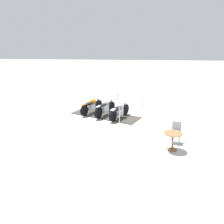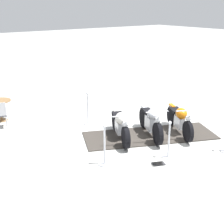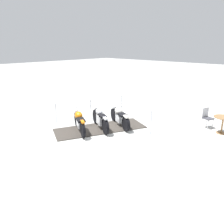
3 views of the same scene
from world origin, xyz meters
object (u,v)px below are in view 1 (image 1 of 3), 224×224
Objects in this scene: motorcycle_chrome at (105,108)px; stanchion_left_front at (119,122)px; info_placard at (124,108)px; motorcycle_cream at (120,110)px; cafe_table at (173,137)px; cafe_chair_near_table at (176,131)px; stanchion_right_rear at (95,101)px; stanchion_right_front at (142,108)px; motorcycle_copper at (92,105)px; stanchion_right_mid at (117,104)px.

stanchion_left_front is at bearing -130.04° from motorcycle_chrome.
motorcycle_cream is at bearing -71.64° from info_placard.
motorcycle_chrome is at bearing -101.91° from info_placard.
motorcycle_cream is at bearing 122.02° from cafe_table.
stanchion_left_front is 1.23× the size of cafe_chair_near_table.
cafe_chair_near_table is at bearing -108.98° from motorcycle_chrome.
stanchion_right_rear is 1.10× the size of cafe_chair_near_table.
cafe_table is (2.33, -2.13, 0.20)m from stanchion_left_front.
motorcycle_cream reaches higher than info_placard.
cafe_chair_near_table reaches higher than info_placard.
stanchion_right_front is (2.22, 0.63, -0.15)m from motorcycle_chrome.
cafe_chair_near_table is (4.44, -3.88, 0.02)m from motorcycle_copper.
motorcycle_chrome is 2.31m from stanchion_right_front.
motorcycle_chrome and stanchion_right_rear have the same top height.
stanchion_right_front reaches higher than info_placard.
motorcycle_chrome is 1.84× the size of stanchion_right_mid.
cafe_table is (3.30, -4.26, 0.07)m from motorcycle_chrome.
stanchion_right_mid is 2.82× the size of info_placard.
info_placard is (0.11, 3.61, -0.29)m from stanchion_left_front.
cafe_chair_near_table is at bearing -39.24° from info_placard.
stanchion_right_front reaches higher than motorcycle_cream.
motorcycle_chrome is 1.02× the size of motorcycle_copper.
motorcycle_copper is 6.26m from cafe_table.
motorcycle_chrome is at bearing -87.53° from motorcycle_copper.
motorcycle_chrome reaches higher than cafe_chair_near_table.
motorcycle_copper is at bearing 131.94° from cafe_table.
stanchion_left_front is 2.92m from cafe_chair_near_table.
stanchion_right_front is 2.93× the size of info_placard.
cafe_table is (2.22, -5.74, 0.49)m from info_placard.
motorcycle_copper is at bearing 91.34° from motorcycle_cream.
cafe_table is (4.19, -4.66, 0.06)m from motorcycle_copper.
info_placard is 0.41× the size of cafe_chair_near_table.
motorcycle_cream is 4.07m from cafe_chair_near_table.
stanchion_right_mid reaches higher than motorcycle_chrome.
stanchion_right_rear reaches higher than cafe_chair_near_table.
stanchion_right_rear reaches higher than cafe_table.
cafe_table is at bearing -42.45° from stanchion_left_front.
motorcycle_cream is 4.55m from cafe_table.
stanchion_right_front reaches higher than cafe_table.
stanchion_left_front is (0.09, -1.73, -0.12)m from motorcycle_cream.
cafe_table is (2.41, -3.86, 0.08)m from motorcycle_cream.
cafe_table is 0.82m from cafe_chair_near_table.
stanchion_right_mid is at bearing -130.61° from cafe_chair_near_table.
cafe_chair_near_table is at bearing -58.61° from stanchion_right_mid.
motorcycle_cream reaches higher than cafe_table.
info_placard is at bearing 19.81° from motorcycle_cream.
motorcycle_cream is at bearing 92.86° from stanchion_left_front.
info_placard is at bearing 14.84° from stanchion_right_mid.
stanchion_right_rear is (-1.97, 4.21, -0.05)m from stanchion_left_front.
stanchion_left_front is 1.48× the size of cafe_table.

